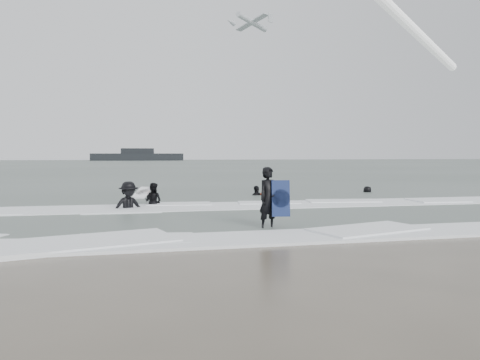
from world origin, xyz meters
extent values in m
plane|color=brown|center=(0.00, 0.00, 0.00)|extent=(320.00, 320.00, 0.00)
plane|color=#47544C|center=(0.00, 80.00, 0.06)|extent=(320.00, 320.00, 0.00)
imported|color=black|center=(-0.14, 0.74, 0.00)|extent=(0.73, 0.62, 1.70)
imported|color=black|center=(-2.99, 7.04, 0.00)|extent=(0.90, 0.85, 1.47)
imported|color=black|center=(-3.88, 5.79, 0.00)|extent=(1.39, 1.06, 1.90)
imported|color=black|center=(2.01, 10.47, 0.00)|extent=(1.05, 0.73, 1.66)
imported|color=black|center=(8.06, 10.98, 0.00)|extent=(0.87, 0.72, 1.51)
cube|color=white|center=(0.00, -0.60, 0.03)|extent=(30.03, 2.32, 0.07)
cube|color=white|center=(0.00, 6.00, 0.04)|extent=(30.00, 2.60, 0.09)
cube|color=black|center=(-3.86, 141.20, 1.19)|extent=(28.67, 5.12, 2.25)
cube|color=black|center=(-3.86, 141.20, 3.13)|extent=(10.24, 3.07, 1.64)
cylinder|color=silver|center=(14.47, 62.64, 23.16)|extent=(6.15, 5.01, 1.87)
cone|color=silver|center=(11.42, 64.98, 23.69)|extent=(2.06, 1.88, 1.14)
cube|color=silver|center=(14.47, 62.64, 23.11)|extent=(4.58, 5.42, 1.71)
cube|color=silver|center=(16.97, 60.72, 23.42)|extent=(0.97, 0.80, 1.30)
cylinder|color=white|center=(33.39, 48.13, 19.84)|extent=(32.98, 25.75, 7.05)
camera|label=1|loc=(-3.51, -11.20, 2.01)|focal=35.00mm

